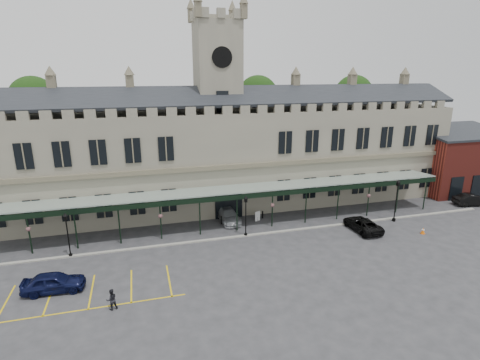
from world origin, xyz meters
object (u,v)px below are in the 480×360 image
object	(u,v)px
person_b	(112,299)
sign_board	(258,216)
car_left_a	(54,282)
lamp_post_mid	(246,212)
traffic_cone	(423,231)
car_taxi	(228,215)
car_van	(362,224)
clock_tower	(218,101)
lamp_post_left	(67,231)
car_right_b	(472,200)
lamp_post_right	(397,197)
station_building	(219,155)

from	to	relation	value
person_b	sign_board	bearing A→B (deg)	-156.57
car_left_a	lamp_post_mid	bearing A→B (deg)	-69.48
traffic_cone	person_b	xyz separation A→B (m)	(-31.01, -4.95, 0.46)
car_taxi	car_van	distance (m)	14.78
clock_tower	lamp_post_left	world-z (taller)	clock_tower
car_van	car_right_b	world-z (taller)	car_right_b
sign_board	car_left_a	bearing A→B (deg)	-172.79
traffic_cone	person_b	size ratio (longest dim) A/B	0.43
car_van	clock_tower	bearing A→B (deg)	-45.70
lamp_post_left	lamp_post_right	size ratio (longest dim) A/B	0.87
lamp_post_left	car_left_a	world-z (taller)	lamp_post_left
clock_tower	lamp_post_right	distance (m)	23.47
station_building	sign_board	bearing A→B (deg)	-66.38
lamp_post_left	lamp_post_mid	distance (m)	16.90
traffic_cone	car_taxi	world-z (taller)	car_taxi
station_building	clock_tower	bearing A→B (deg)	90.00
car_van	lamp_post_mid	bearing A→B (deg)	-10.89
station_building	car_right_b	size ratio (longest dim) A/B	13.27
car_van	person_b	distance (m)	26.37
sign_board	person_b	bearing A→B (deg)	-157.84
lamp_post_mid	car_taxi	world-z (taller)	lamp_post_mid
station_building	lamp_post_right	bearing A→B (deg)	-31.45
car_van	car_right_b	distance (m)	18.28
lamp_post_mid	car_taxi	bearing A→B (deg)	100.09
lamp_post_mid	car_taxi	size ratio (longest dim) A/B	0.88
lamp_post_mid	lamp_post_left	bearing A→B (deg)	-179.98
lamp_post_mid	sign_board	bearing A→B (deg)	55.49
clock_tower	lamp_post_right	size ratio (longest dim) A/B	4.99
station_building	car_left_a	size ratio (longest dim) A/B	12.98
lamp_post_left	car_right_b	world-z (taller)	lamp_post_left
lamp_post_mid	lamp_post_right	bearing A→B (deg)	-2.08
lamp_post_mid	traffic_cone	world-z (taller)	lamp_post_mid
car_van	person_b	xyz separation A→B (m)	(-25.30, -7.43, 0.10)
clock_tower	car_left_a	world-z (taller)	clock_tower
car_left_a	station_building	bearing A→B (deg)	-44.05
lamp_post_mid	car_right_b	bearing A→B (deg)	2.30
lamp_post_left	car_left_a	size ratio (longest dim) A/B	0.94
lamp_post_left	sign_board	bearing A→B (deg)	10.55
car_right_b	car_left_a	bearing A→B (deg)	108.77
station_building	car_van	bearing A→B (deg)	-43.49
lamp_post_right	sign_board	xyz separation A→B (m)	(-15.04, 4.24, -2.39)
lamp_post_mid	car_taxi	xyz separation A→B (m)	(-0.80, 4.47, -1.90)
car_taxi	lamp_post_mid	bearing A→B (deg)	-82.99
lamp_post_right	traffic_cone	size ratio (longest dim) A/B	7.20
car_left_a	car_van	size ratio (longest dim) A/B	0.92
car_left_a	person_b	bearing A→B (deg)	-127.08
person_b	station_building	bearing A→B (deg)	-138.87
car_taxi	lamp_post_left	bearing A→B (deg)	-167.57
person_b	car_van	bearing A→B (deg)	179.40
car_right_b	person_b	xyz separation A→B (m)	(-43.30, -10.62, 0.05)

